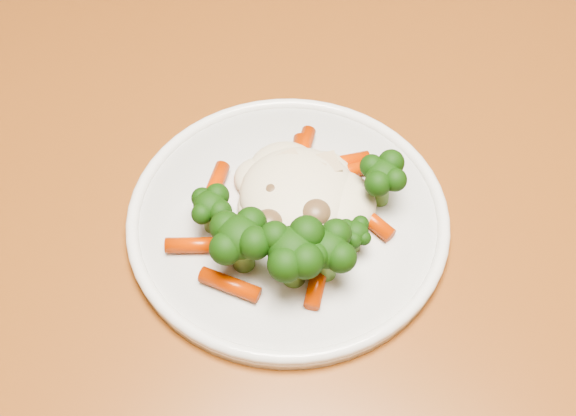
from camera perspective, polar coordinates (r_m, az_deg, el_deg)
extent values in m
cube|color=#955222|center=(0.59, 1.91, -2.54)|extent=(1.42, 1.15, 0.04)
cube|color=#955222|center=(1.30, -3.05, 11.98)|extent=(0.08, 0.08, 0.71)
cylinder|color=white|center=(0.57, 0.00, -0.87)|extent=(0.25, 0.25, 0.01)
ellipsoid|color=beige|center=(0.55, 0.84, 1.76)|extent=(0.11, 0.10, 0.04)
ellipsoid|color=black|center=(0.54, -6.09, -0.48)|extent=(0.04, 0.04, 0.04)
ellipsoid|color=black|center=(0.52, -3.73, -3.17)|extent=(0.05, 0.05, 0.05)
ellipsoid|color=black|center=(0.51, 0.31, -4.19)|extent=(0.06, 0.06, 0.05)
ellipsoid|color=black|center=(0.51, 3.06, -3.99)|extent=(0.05, 0.05, 0.04)
ellipsoid|color=black|center=(0.54, 5.31, -2.38)|extent=(0.03, 0.03, 0.03)
ellipsoid|color=black|center=(0.56, 7.41, 1.86)|extent=(0.04, 0.04, 0.04)
cylinder|color=#CE3D04|center=(0.59, 0.92, 4.03)|extent=(0.03, 0.04, 0.01)
cylinder|color=#CE3D04|center=(0.59, 4.15, 3.57)|extent=(0.04, 0.04, 0.01)
cylinder|color=#CE3D04|center=(0.56, 6.37, -0.77)|extent=(0.05, 0.02, 0.01)
cylinder|color=#CE3D04|center=(0.57, -5.86, 1.61)|extent=(0.03, 0.05, 0.01)
cylinder|color=#CE3D04|center=(0.54, -7.22, -2.93)|extent=(0.05, 0.04, 0.01)
cylinder|color=#CE3D04|center=(0.52, -4.63, -6.05)|extent=(0.05, 0.02, 0.01)
cylinder|color=#CE3D04|center=(0.52, 2.38, -5.55)|extent=(0.03, 0.05, 0.01)
cylinder|color=#CE3D04|center=(0.55, 2.65, 0.70)|extent=(0.02, 0.04, 0.01)
cylinder|color=#CE3D04|center=(0.57, 0.30, 2.98)|extent=(0.04, 0.04, 0.01)
cylinder|color=#CE3D04|center=(0.59, 1.14, 4.43)|extent=(0.03, 0.05, 0.01)
cylinder|color=#CE3D04|center=(0.58, 4.69, 2.87)|extent=(0.04, 0.04, 0.01)
ellipsoid|color=brown|center=(0.55, 1.31, 1.53)|extent=(0.02, 0.02, 0.02)
ellipsoid|color=brown|center=(0.54, 2.16, -0.33)|extent=(0.02, 0.02, 0.02)
ellipsoid|color=brown|center=(0.55, -1.12, 1.26)|extent=(0.02, 0.02, 0.01)
ellipsoid|color=brown|center=(0.53, -1.57, -1.11)|extent=(0.02, 0.02, 0.02)
cube|color=#CCB288|center=(0.57, 1.71, 2.95)|extent=(0.02, 0.02, 0.01)
cube|color=#CCB288|center=(0.57, 3.26, 3.28)|extent=(0.03, 0.03, 0.01)
cube|color=#CCB288|center=(0.57, -0.05, 3.65)|extent=(0.02, 0.02, 0.01)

